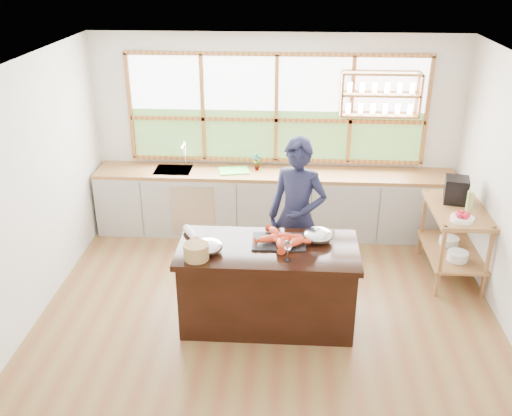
# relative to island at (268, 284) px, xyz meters

# --- Properties ---
(ground_plane) EXTENTS (5.00, 5.00, 0.00)m
(ground_plane) POSITION_rel_island_xyz_m (0.00, 0.20, -0.45)
(ground_plane) COLOR brown
(room_shell) EXTENTS (5.02, 4.52, 2.71)m
(room_shell) POSITION_rel_island_xyz_m (0.02, 0.71, 1.30)
(room_shell) COLOR silver
(room_shell) RESTS_ON ground_plane
(back_counter) EXTENTS (4.90, 0.63, 0.90)m
(back_counter) POSITION_rel_island_xyz_m (-0.02, 2.14, 0.00)
(back_counter) COLOR #AFADA6
(back_counter) RESTS_ON ground_plane
(right_shelf_unit) EXTENTS (0.62, 1.10, 0.90)m
(right_shelf_unit) POSITION_rel_island_xyz_m (2.19, 1.09, 0.15)
(right_shelf_unit) COLOR #905D36
(right_shelf_unit) RESTS_ON ground_plane
(island) EXTENTS (1.85, 0.90, 0.90)m
(island) POSITION_rel_island_xyz_m (0.00, 0.00, 0.00)
(island) COLOR black
(island) RESTS_ON ground_plane
(cook) EXTENTS (0.78, 0.64, 1.85)m
(cook) POSITION_rel_island_xyz_m (0.30, 0.68, 0.47)
(cook) COLOR #181A34
(cook) RESTS_ON ground_plane
(potted_plant) EXTENTS (0.14, 0.11, 0.24)m
(potted_plant) POSITION_rel_island_xyz_m (-0.25, 2.20, 0.57)
(potted_plant) COLOR slate
(potted_plant) RESTS_ON back_counter
(cutting_board) EXTENTS (0.46, 0.38, 0.01)m
(cutting_board) POSITION_rel_island_xyz_m (-0.56, 2.14, 0.45)
(cutting_board) COLOR #53D14C
(cutting_board) RESTS_ON back_counter
(espresso_machine) EXTENTS (0.32, 0.33, 0.30)m
(espresso_machine) POSITION_rel_island_xyz_m (2.19, 1.28, 0.60)
(espresso_machine) COLOR black
(espresso_machine) RESTS_ON right_shelf_unit
(wine_bottle) EXTENTS (0.09, 0.09, 0.30)m
(wine_bottle) POSITION_rel_island_xyz_m (2.24, 0.90, 0.59)
(wine_bottle) COLOR #95B358
(wine_bottle) RESTS_ON right_shelf_unit
(fruit_bowl) EXTENTS (0.26, 0.26, 0.11)m
(fruit_bowl) POSITION_rel_island_xyz_m (2.14, 0.75, 0.49)
(fruit_bowl) COLOR white
(fruit_bowl) RESTS_ON right_shelf_unit
(slate_board) EXTENTS (0.56, 0.41, 0.02)m
(slate_board) POSITION_rel_island_xyz_m (0.11, 0.11, 0.45)
(slate_board) COLOR black
(slate_board) RESTS_ON island
(lobster_pile) EXTENTS (0.52, 0.48, 0.08)m
(lobster_pile) POSITION_rel_island_xyz_m (0.13, 0.08, 0.50)
(lobster_pile) COLOR red
(lobster_pile) RESTS_ON slate_board
(mixing_bowl_left) EXTENTS (0.30, 0.30, 0.14)m
(mixing_bowl_left) POSITION_rel_island_xyz_m (-0.59, -0.13, 0.51)
(mixing_bowl_left) COLOR silver
(mixing_bowl_left) RESTS_ON island
(mixing_bowl_right) EXTENTS (0.31, 0.31, 0.15)m
(mixing_bowl_right) POSITION_rel_island_xyz_m (0.51, 0.17, 0.51)
(mixing_bowl_right) COLOR silver
(mixing_bowl_right) RESTS_ON island
(wine_glass) EXTENTS (0.08, 0.08, 0.22)m
(wine_glass) POSITION_rel_island_xyz_m (0.20, -0.26, 0.61)
(wine_glass) COLOR white
(wine_glass) RESTS_ON island
(wicker_basket) EXTENTS (0.25, 0.25, 0.16)m
(wicker_basket) POSITION_rel_island_xyz_m (-0.69, -0.28, 0.53)
(wicker_basket) COLOR #AD784B
(wicker_basket) RESTS_ON island
(parchment_roll) EXTENTS (0.22, 0.30, 0.08)m
(parchment_roll) POSITION_rel_island_xyz_m (-0.82, 0.18, 0.49)
(parchment_roll) COLOR silver
(parchment_roll) RESTS_ON island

